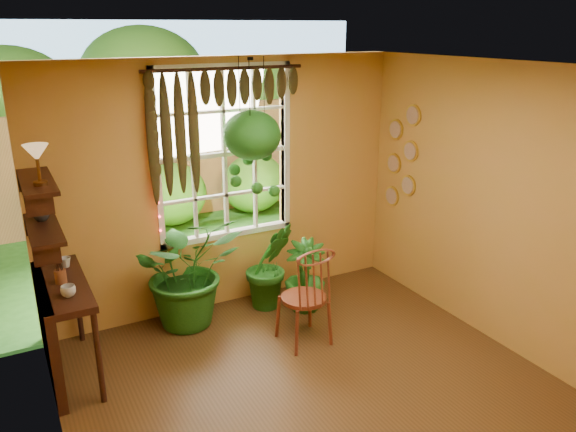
# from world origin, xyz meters

# --- Properties ---
(floor) EXTENTS (4.50, 4.50, 0.00)m
(floor) POSITION_xyz_m (0.00, 0.00, 0.00)
(floor) COLOR #573619
(floor) RESTS_ON ground
(ceiling) EXTENTS (4.50, 4.50, 0.00)m
(ceiling) POSITION_xyz_m (0.00, 0.00, 2.70)
(ceiling) COLOR silver
(ceiling) RESTS_ON wall_back
(wall_back) EXTENTS (4.00, 0.00, 4.00)m
(wall_back) POSITION_xyz_m (0.00, 2.25, 1.35)
(wall_back) COLOR gold
(wall_back) RESTS_ON floor
(wall_left) EXTENTS (0.00, 4.50, 4.50)m
(wall_left) POSITION_xyz_m (-2.00, 0.00, 1.35)
(wall_left) COLOR gold
(wall_left) RESTS_ON floor
(wall_right) EXTENTS (0.00, 4.50, 4.50)m
(wall_right) POSITION_xyz_m (2.00, 0.00, 1.35)
(wall_right) COLOR gold
(wall_right) RESTS_ON floor
(window) EXTENTS (1.52, 0.10, 1.86)m
(window) POSITION_xyz_m (0.00, 2.28, 1.70)
(window) COLOR white
(window) RESTS_ON wall_back
(valance_vine) EXTENTS (1.70, 0.12, 1.10)m
(valance_vine) POSITION_xyz_m (-0.08, 2.16, 2.28)
(valance_vine) COLOR black
(valance_vine) RESTS_ON window
(string_lights) EXTENTS (0.03, 0.03, 1.54)m
(string_lights) POSITION_xyz_m (-0.76, 2.19, 1.75)
(string_lights) COLOR #FF2633
(string_lights) RESTS_ON window
(wall_plates) EXTENTS (0.04, 0.32, 1.10)m
(wall_plates) POSITION_xyz_m (1.98, 1.79, 1.55)
(wall_plates) COLOR beige
(wall_plates) RESTS_ON wall_right
(counter_ledge) EXTENTS (0.40, 1.20, 0.90)m
(counter_ledge) POSITION_xyz_m (-1.91, 1.60, 0.55)
(counter_ledge) COLOR black
(counter_ledge) RESTS_ON floor
(shelf_lower) EXTENTS (0.25, 0.90, 0.04)m
(shelf_lower) POSITION_xyz_m (-1.88, 1.60, 1.40)
(shelf_lower) COLOR black
(shelf_lower) RESTS_ON wall_left
(shelf_upper) EXTENTS (0.25, 0.90, 0.04)m
(shelf_upper) POSITION_xyz_m (-1.88, 1.60, 1.80)
(shelf_upper) COLOR black
(shelf_upper) RESTS_ON wall_left
(backyard) EXTENTS (14.00, 10.00, 12.00)m
(backyard) POSITION_xyz_m (0.24, 6.87, 1.28)
(backyard) COLOR #1E5017
(backyard) RESTS_ON ground
(windsor_chair) EXTENTS (0.46, 0.49, 1.20)m
(windsor_chair) POSITION_xyz_m (0.31, 1.07, 0.35)
(windsor_chair) COLOR brown
(windsor_chair) RESTS_ON floor
(potted_plant_left) EXTENTS (1.13, 0.99, 1.22)m
(potted_plant_left) POSITION_xyz_m (-0.56, 1.99, 0.61)
(potted_plant_left) COLOR #155116
(potted_plant_left) RESTS_ON floor
(potted_plant_mid) EXTENTS (0.57, 0.47, 0.98)m
(potted_plant_mid) POSITION_xyz_m (0.35, 1.92, 0.49)
(potted_plant_mid) COLOR #155116
(potted_plant_mid) RESTS_ON floor
(potted_plant_right) EXTENTS (0.58, 0.58, 0.79)m
(potted_plant_right) POSITION_xyz_m (0.66, 1.69, 0.39)
(potted_plant_right) COLOR #155116
(potted_plant_right) RESTS_ON floor
(hanging_basket) EXTENTS (0.59, 0.59, 1.43)m
(hanging_basket) POSITION_xyz_m (0.20, 2.00, 1.86)
(hanging_basket) COLOR black
(hanging_basket) RESTS_ON ceiling
(cup_a) EXTENTS (0.13, 0.13, 0.09)m
(cup_a) POSITION_xyz_m (-1.78, 1.29, 0.95)
(cup_a) COLOR silver
(cup_a) RESTS_ON counter_ledge
(cup_b) EXTENTS (0.10, 0.10, 0.09)m
(cup_b) POSITION_xyz_m (-1.72, 1.92, 0.95)
(cup_b) COLOR beige
(cup_b) RESTS_ON counter_ledge
(brush_jar) EXTENTS (0.10, 0.10, 0.36)m
(brush_jar) POSITION_xyz_m (-1.80, 1.59, 1.04)
(brush_jar) COLOR brown
(brush_jar) RESTS_ON counter_ledge
(shelf_vase) EXTENTS (0.15, 0.15, 0.14)m
(shelf_vase) POSITION_xyz_m (-1.87, 1.77, 1.49)
(shelf_vase) COLOR #B2AD99
(shelf_vase) RESTS_ON shelf_lower
(tiffany_lamp) EXTENTS (0.19, 0.19, 0.32)m
(tiffany_lamp) POSITION_xyz_m (-1.86, 1.41, 2.05)
(tiffany_lamp) COLOR brown
(tiffany_lamp) RESTS_ON shelf_upper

